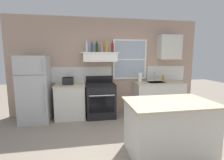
% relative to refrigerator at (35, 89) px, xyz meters
% --- Properties ---
extents(ground_plane, '(16.00, 16.00, 0.00)m').
position_rel_refrigerator_xyz_m(ground_plane, '(1.90, -1.84, -0.83)').
color(ground_plane, gray).
extents(back_wall, '(5.40, 0.11, 2.70)m').
position_rel_refrigerator_xyz_m(back_wall, '(1.93, 0.39, 0.53)').
color(back_wall, tan).
rests_on(back_wall, ground_plane).
extents(refrigerator, '(0.70, 0.72, 1.66)m').
position_rel_refrigerator_xyz_m(refrigerator, '(0.00, 0.00, 0.00)').
color(refrigerator, '#B7BABC').
rests_on(refrigerator, ground_plane).
extents(counter_left_of_stove, '(0.79, 0.63, 0.91)m').
position_rel_refrigerator_xyz_m(counter_left_of_stove, '(0.85, 0.06, -0.37)').
color(counter_left_of_stove, silver).
rests_on(counter_left_of_stove, ground_plane).
extents(toaster, '(0.30, 0.20, 0.19)m').
position_rel_refrigerator_xyz_m(toaster, '(0.81, 0.07, 0.18)').
color(toaster, black).
rests_on(toaster, counter_left_of_stove).
extents(stove_range, '(0.76, 0.69, 1.09)m').
position_rel_refrigerator_xyz_m(stove_range, '(1.65, 0.02, -0.36)').
color(stove_range, black).
rests_on(stove_range, ground_plane).
extents(range_hood_shelf, '(0.96, 0.52, 0.24)m').
position_rel_refrigerator_xyz_m(range_hood_shelf, '(1.65, 0.12, 0.80)').
color(range_hood_shelf, white).
extents(bottle_clear_tall, '(0.06, 0.06, 0.31)m').
position_rel_refrigerator_xyz_m(bottle_clear_tall, '(1.31, 0.16, 1.05)').
color(bottle_clear_tall, silver).
rests_on(bottle_clear_tall, range_hood_shelf).
extents(bottle_blue_liqueur, '(0.07, 0.07, 0.28)m').
position_rel_refrigerator_xyz_m(bottle_blue_liqueur, '(1.44, 0.07, 1.03)').
color(bottle_blue_liqueur, '#1E478C').
rests_on(bottle_blue_liqueur, range_hood_shelf).
extents(bottle_dark_green_wine, '(0.07, 0.07, 0.30)m').
position_rel_refrigerator_xyz_m(bottle_dark_green_wine, '(1.57, 0.16, 1.04)').
color(bottle_dark_green_wine, '#143819').
rests_on(bottle_dark_green_wine, range_hood_shelf).
extents(bottle_rose_pink, '(0.07, 0.07, 0.28)m').
position_rel_refrigerator_xyz_m(bottle_rose_pink, '(1.71, 0.17, 1.03)').
color(bottle_rose_pink, '#C67F84').
rests_on(bottle_rose_pink, range_hood_shelf).
extents(bottle_champagne_gold_foil, '(0.08, 0.08, 0.31)m').
position_rel_refrigerator_xyz_m(bottle_champagne_gold_foil, '(1.85, 0.14, 1.05)').
color(bottle_champagne_gold_foil, '#B29333').
rests_on(bottle_champagne_gold_foil, range_hood_shelf).
extents(bottle_red_label_wine, '(0.07, 0.07, 0.30)m').
position_rel_refrigerator_xyz_m(bottle_red_label_wine, '(1.98, 0.06, 1.05)').
color(bottle_red_label_wine, maroon).
rests_on(bottle_red_label_wine, range_hood_shelf).
extents(counter_right_with_sink, '(1.43, 0.63, 0.91)m').
position_rel_refrigerator_xyz_m(counter_right_with_sink, '(3.35, 0.06, -0.37)').
color(counter_right_with_sink, silver).
rests_on(counter_right_with_sink, ground_plane).
extents(sink_faucet, '(0.03, 0.17, 0.28)m').
position_rel_refrigerator_xyz_m(sink_faucet, '(3.25, 0.16, 0.26)').
color(sink_faucet, silver).
rests_on(sink_faucet, counter_right_with_sink).
extents(paper_towel_roll, '(0.11, 0.11, 0.27)m').
position_rel_refrigerator_xyz_m(paper_towel_roll, '(2.77, 0.06, 0.22)').
color(paper_towel_roll, white).
rests_on(paper_towel_roll, counter_right_with_sink).
extents(dish_soap_bottle, '(0.06, 0.06, 0.18)m').
position_rel_refrigerator_xyz_m(dish_soap_bottle, '(3.53, 0.16, 0.17)').
color(dish_soap_bottle, orange).
rests_on(dish_soap_bottle, counter_right_with_sink).
extents(kitchen_island, '(1.40, 0.90, 0.91)m').
position_rel_refrigerator_xyz_m(kitchen_island, '(2.58, -1.91, -0.37)').
color(kitchen_island, silver).
rests_on(kitchen_island, ground_plane).
extents(upper_cabinet_right, '(0.64, 0.32, 0.70)m').
position_rel_refrigerator_xyz_m(upper_cabinet_right, '(3.70, 0.20, 1.07)').
color(upper_cabinet_right, silver).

